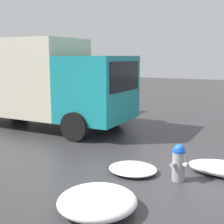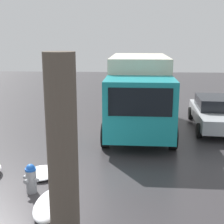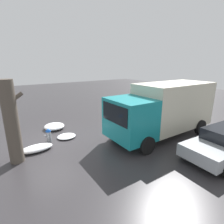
% 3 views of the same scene
% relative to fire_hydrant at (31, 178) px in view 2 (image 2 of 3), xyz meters
% --- Properties ---
extents(ground_plane, '(60.00, 60.00, 0.00)m').
position_rel_fire_hydrant_xyz_m(ground_plane, '(0.00, -0.00, -0.40)').
color(ground_plane, '#333033').
extents(fire_hydrant, '(0.38, 0.47, 0.79)m').
position_rel_fire_hydrant_xyz_m(fire_hydrant, '(0.00, 0.00, 0.00)').
color(fire_hydrant, gray).
rests_on(fire_hydrant, ground_plane).
extents(tree_trunk, '(0.91, 0.60, 3.70)m').
position_rel_fire_hydrant_xyz_m(tree_trunk, '(-1.76, -1.26, 1.47)').
color(tree_trunk, brown).
rests_on(tree_trunk, ground_plane).
extents(delivery_truck, '(7.02, 2.84, 3.16)m').
position_rel_fire_hydrant_xyz_m(delivery_truck, '(6.15, -2.93, 1.31)').
color(delivery_truck, teal).
rests_on(delivery_truck, ground_plane).
extents(parked_car, '(4.61, 2.30, 1.38)m').
position_rel_fire_hydrant_xyz_m(parked_car, '(6.46, -6.40, 0.31)').
color(parked_car, '#ADB2B7').
rests_on(parked_car, ground_plane).
extents(snow_pile_curbside, '(1.58, 0.77, 0.29)m').
position_rel_fire_hydrant_xyz_m(snow_pile_curbside, '(-0.83, -0.74, -0.26)').
color(snow_pile_curbside, white).
rests_on(snow_pile_curbside, ground_plane).
extents(snow_pile_by_tree, '(1.09, 0.97, 0.17)m').
position_rel_fire_hydrant_xyz_m(snow_pile_by_tree, '(1.02, 0.00, -0.32)').
color(snow_pile_by_tree, white).
rests_on(snow_pile_by_tree, ground_plane).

